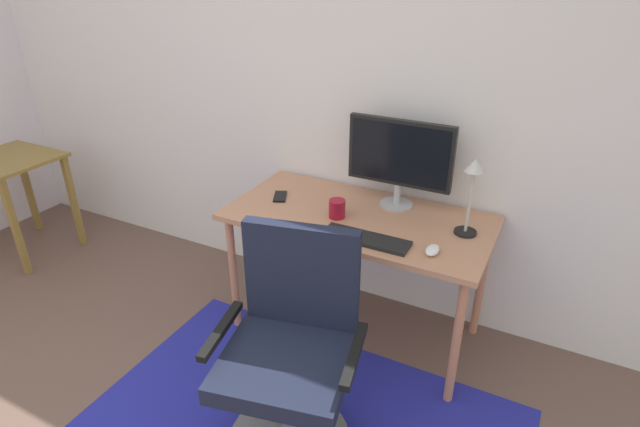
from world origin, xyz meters
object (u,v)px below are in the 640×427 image
computer_mouse (432,250)px  coffee_cup (337,209)px  cell_phone (280,196)px  office_chair (291,364)px  side_table (14,177)px  monitor (400,156)px  desk (358,228)px  desk_lamp (472,184)px  keyboard (366,239)px

computer_mouse → coffee_cup: (-0.55, 0.13, 0.03)m
cell_phone → office_chair: bearing=-82.3°
cell_phone → side_table: cell_phone is taller
monitor → office_chair: (-0.08, -1.03, -0.61)m
desk → side_table: 2.53m
desk → monitor: (0.14, 0.21, 0.36)m
computer_mouse → desk: bearing=156.3°
monitor → side_table: 2.73m
desk_lamp → side_table: 3.11m
monitor → coffee_cup: bearing=-129.7°
monitor → keyboard: size_ratio=1.32×
monitor → desk: bearing=-123.5°
cell_phone → computer_mouse: bearing=-37.8°
cell_phone → office_chair: (0.54, -0.83, -0.32)m
office_chair → desk_lamp: bearing=48.9°
desk_lamp → side_table: desk_lamp is taller
desk → side_table: desk is taller
monitor → coffee_cup: 0.43m
desk → keyboard: (0.14, -0.23, 0.08)m
monitor → office_chair: 1.20m
office_chair → computer_mouse: bearing=45.4°
monitor → coffee_cup: monitor is taller
desk → office_chair: size_ratio=1.38×
coffee_cup → desk_lamp: (0.64, 0.13, 0.22)m
side_table → computer_mouse: bearing=1.3°
keyboard → desk_lamp: 0.56m
coffee_cup → side_table: (-2.42, -0.20, -0.21)m
keyboard → desk_lamp: size_ratio=1.10×
side_table → office_chair: bearing=-12.2°
keyboard → office_chair: size_ratio=0.43×
computer_mouse → coffee_cup: bearing=166.6°
desk → side_table: size_ratio=1.90×
desk_lamp → side_table: (-3.06, -0.33, -0.43)m
cell_phone → desk_lamp: size_ratio=0.36×
desk → computer_mouse: computer_mouse is taller
desk → monitor: 0.44m
desk → cell_phone: (-0.49, 0.00, 0.08)m
desk → coffee_cup: size_ratio=14.33×
monitor → cell_phone: bearing=-162.0°
computer_mouse → office_chair: office_chair is taller
coffee_cup → side_table: size_ratio=0.13×
keyboard → desk_lamp: (0.41, 0.29, 0.26)m
coffee_cup → office_chair: bearing=-78.7°
monitor → office_chair: bearing=-94.3°
monitor → desk_lamp: 0.44m
monitor → computer_mouse: size_ratio=5.46×
keyboard → side_table: keyboard is taller
desk → keyboard: keyboard is taller
computer_mouse → side_table: bearing=-178.7°
keyboard → office_chair: office_chair is taller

